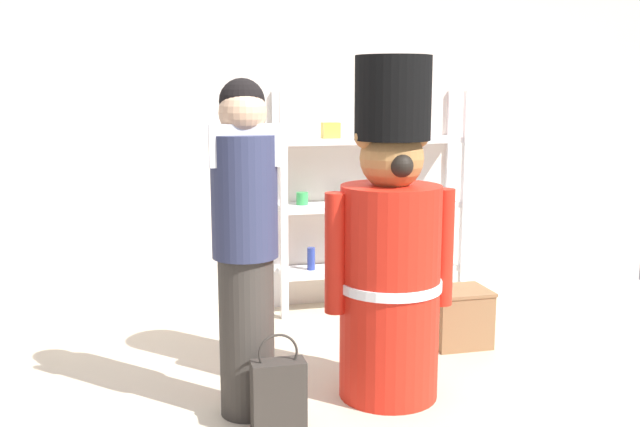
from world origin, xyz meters
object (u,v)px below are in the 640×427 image
object	(u,v)px
teddy_bear_guard	(390,252)
display_crate	(459,317)
merchandise_shelf	(372,201)
shopping_bag	(279,395)
person_shopper	(245,241)

from	to	relation	value
teddy_bear_guard	display_crate	distance (m)	1.10
merchandise_shelf	shopping_bag	size ratio (longest dim) A/B	3.26
teddy_bear_guard	display_crate	world-z (taller)	teddy_bear_guard
display_crate	teddy_bear_guard	bearing A→B (deg)	-138.08
teddy_bear_guard	person_shopper	world-z (taller)	teddy_bear_guard
person_shopper	display_crate	world-z (taller)	person_shopper
teddy_bear_guard	merchandise_shelf	bearing A→B (deg)	75.49
display_crate	person_shopper	bearing A→B (deg)	-155.67
teddy_bear_guard	person_shopper	distance (m)	0.76
shopping_bag	display_crate	xyz separation A→B (m)	(1.33, 0.90, -0.00)
person_shopper	teddy_bear_guard	bearing A→B (deg)	2.76
person_shopper	merchandise_shelf	bearing A→B (deg)	53.83
merchandise_shelf	person_shopper	world-z (taller)	person_shopper
merchandise_shelf	teddy_bear_guard	xyz separation A→B (m)	(-0.40, -1.54, -0.02)
merchandise_shelf	shopping_bag	world-z (taller)	merchandise_shelf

